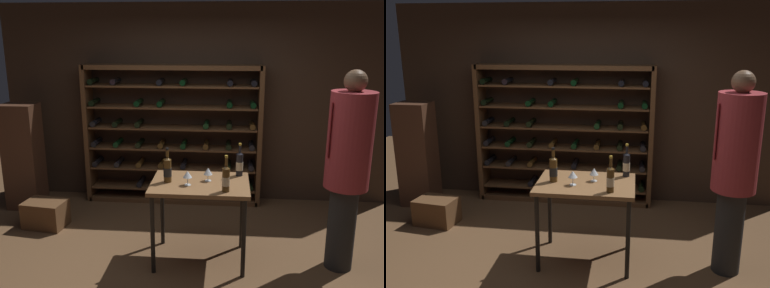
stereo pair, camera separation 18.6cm
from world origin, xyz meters
The scene contains 12 objects.
ground_plane centered at (0.00, 0.00, 0.00)m, with size 9.97×9.97×0.00m, color brown.
back_wall centered at (0.00, 1.99, 1.34)m, with size 5.35×0.10×2.68m, color #3D2B1E.
wine_rack centered at (-0.31, 1.78, 0.93)m, with size 2.39×0.32×1.89m.
tasting_table centered at (0.17, 0.21, 0.75)m, with size 0.97×0.69×0.85m.
person_guest_plum_blouse centered at (1.57, 0.19, 1.09)m, with size 0.42×0.41×1.97m.
wine_crate centered at (-1.75, 0.81, 0.16)m, with size 0.48×0.34×0.32m, color brown.
display_cabinet centered at (-2.26, 1.39, 0.70)m, with size 0.44×0.36×1.41m, color #4C2D1E.
wine_bottle_red_label centered at (0.43, -0.01, 0.97)m, with size 0.07×0.07×0.35m.
wine_bottle_amber_reserve centered at (0.56, 0.45, 0.98)m, with size 0.07×0.07×0.35m.
wine_bottle_gold_foil centered at (-0.15, 0.20, 0.98)m, with size 0.08×0.08×0.35m.
wine_glass_stemmed_left centered at (0.25, 0.26, 0.94)m, with size 0.09×0.09×0.14m.
wine_glass_stemmed_right centered at (0.05, 0.12, 0.95)m, with size 0.09×0.09×0.14m.
Camera 2 is at (0.62, -3.64, 2.26)m, focal length 38.74 mm.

